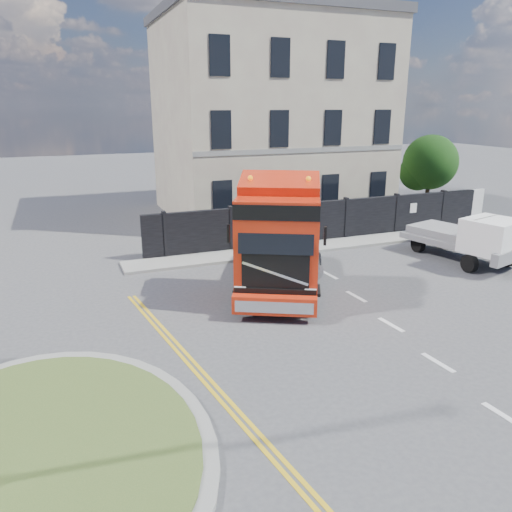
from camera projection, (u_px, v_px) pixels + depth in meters
name	position (u px, v px, depth m)	size (l,w,h in m)	color
ground	(298.00, 335.00, 14.53)	(120.00, 120.00, 0.00)	#424244
traffic_island	(35.00, 457.00, 9.37)	(6.80, 6.80, 0.17)	gray
hoarding_fence	(337.00, 220.00, 24.56)	(18.80, 0.25, 2.00)	black
georgian_building	(268.00, 117.00, 29.65)	(12.30, 10.30, 12.80)	#C1BA99
tree	(427.00, 165.00, 29.48)	(3.20, 3.20, 4.80)	#382619
pavement_far	(336.00, 244.00, 23.84)	(20.00, 1.60, 0.12)	gray
truck	(279.00, 244.00, 17.06)	(5.46, 7.34, 4.15)	black
flatbed_pickup	(479.00, 239.00, 20.58)	(3.22, 5.40, 2.08)	slate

